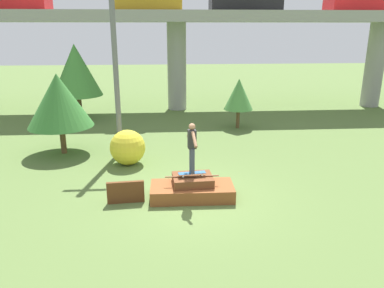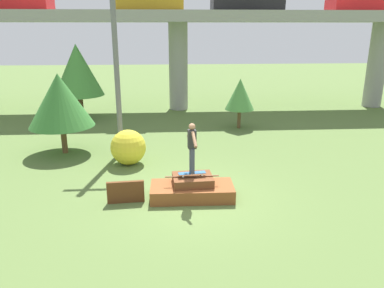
% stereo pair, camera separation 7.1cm
% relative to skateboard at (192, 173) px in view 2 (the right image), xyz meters
% --- Properties ---
extents(ground_plane, '(80.00, 80.00, 0.00)m').
position_rel_skateboard_xyz_m(ground_plane, '(-0.00, -0.01, -0.77)').
color(ground_plane, '#567038').
extents(scrap_pile, '(2.42, 1.14, 0.69)m').
position_rel_skateboard_xyz_m(scrap_pile, '(0.00, 0.00, -0.50)').
color(scrap_pile, brown).
rests_on(scrap_pile, ground_plane).
extents(scrap_plank_loose, '(1.05, 0.19, 0.64)m').
position_rel_skateboard_xyz_m(scrap_plank_loose, '(-1.90, -0.20, -0.45)').
color(scrap_plank_loose, '#5B3319').
rests_on(scrap_plank_loose, ground_plane).
extents(skateboard, '(0.81, 0.30, 0.09)m').
position_rel_skateboard_xyz_m(skateboard, '(0.00, 0.00, 0.00)').
color(skateboard, '#23517F').
rests_on(skateboard, scrap_pile).
extents(skater, '(0.25, 1.12, 1.47)m').
position_rel_skateboard_xyz_m(skater, '(0.00, -0.00, 0.85)').
color(skater, '#383D4C').
rests_on(skater, skateboard).
extents(highway_overpass, '(44.00, 3.91, 5.62)m').
position_rel_skateboard_xyz_m(highway_overpass, '(-0.00, 12.39, 4.13)').
color(highway_overpass, gray).
rests_on(highway_overpass, ground_plane).
extents(car_on_overpass_right, '(4.06, 1.70, 1.32)m').
position_rel_skateboard_xyz_m(car_on_overpass_right, '(10.93, 12.80, 5.39)').
color(car_on_overpass_right, red).
rests_on(car_on_overpass_right, highway_overpass).
extents(car_on_overpass_far_right, '(4.02, 1.73, 1.27)m').
position_rel_skateboard_xyz_m(car_on_overpass_far_right, '(3.90, 12.54, 5.37)').
color(car_on_overpass_far_right, black).
rests_on(car_on_overpass_far_right, highway_overpass).
extents(utility_pole, '(1.30, 0.20, 6.68)m').
position_rel_skateboard_xyz_m(utility_pole, '(-2.54, 4.28, 2.70)').
color(utility_pole, slate).
rests_on(utility_pole, ground_plane).
extents(tree_behind_left, '(2.48, 2.48, 3.13)m').
position_rel_skateboard_xyz_m(tree_behind_left, '(-4.77, 4.41, 1.34)').
color(tree_behind_left, brown).
rests_on(tree_behind_left, ground_plane).
extents(tree_behind_right, '(2.58, 2.58, 3.96)m').
position_rel_skateboard_xyz_m(tree_behind_right, '(-5.30, 10.00, 1.86)').
color(tree_behind_right, brown).
rests_on(tree_behind_right, ground_plane).
extents(tree_mid_back, '(1.41, 1.41, 2.42)m').
position_rel_skateboard_xyz_m(tree_mid_back, '(2.82, 7.71, 0.90)').
color(tree_mid_back, brown).
rests_on(tree_mid_back, ground_plane).
extents(bush_yellow_flowering, '(1.27, 1.27, 1.27)m').
position_rel_skateboard_xyz_m(bush_yellow_flowering, '(-2.11, 2.95, -0.13)').
color(bush_yellow_flowering, gold).
rests_on(bush_yellow_flowering, ground_plane).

